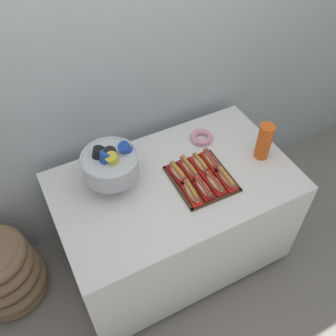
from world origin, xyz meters
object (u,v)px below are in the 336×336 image
at_px(hot_dog_6, 200,164).
at_px(cup_stack, 264,141).
at_px(buffet_table, 174,218).
at_px(hot_dog_3, 226,178).
at_px(floor_vase, 2,272).
at_px(serving_tray, 201,179).
at_px(hot_dog_1, 203,188).
at_px(donut, 202,137).
at_px(hot_dog_5, 189,168).
at_px(hot_dog_7, 211,160).
at_px(punch_bowl, 111,164).
at_px(hot_dog_0, 192,192).
at_px(hot_dog_4, 178,173).
at_px(hot_dog_2, 215,183).

height_order(hot_dog_6, cup_stack, cup_stack).
bearing_deg(buffet_table, hot_dog_3, -30.43).
xyz_separation_m(floor_vase, serving_tray, (1.25, -0.30, 0.55)).
bearing_deg(buffet_table, hot_dog_1, -54.98).
bearing_deg(serving_tray, cup_stack, 0.05).
relative_size(cup_stack, donut, 1.64).
distance_m(buffet_table, floor_vase, 1.15).
xyz_separation_m(cup_stack, donut, (-0.25, 0.29, -0.10)).
relative_size(hot_dog_5, hot_dog_7, 1.00).
distance_m(hot_dog_6, punch_bowl, 0.53).
xyz_separation_m(serving_tray, hot_dog_7, (0.11, 0.08, 0.03)).
bearing_deg(floor_vase, punch_bowl, -6.28).
bearing_deg(hot_dog_0, punch_bowl, 139.65).
height_order(hot_dog_0, hot_dog_3, hot_dog_0).
relative_size(floor_vase, hot_dog_4, 6.13).
bearing_deg(floor_vase, buffet_table, -12.15).
xyz_separation_m(floor_vase, cup_stack, (1.68, -0.30, 0.67)).
bearing_deg(donut, hot_dog_5, -135.15).
xyz_separation_m(hot_dog_6, donut, (0.14, 0.21, -0.02)).
relative_size(hot_dog_1, donut, 1.15).
xyz_separation_m(hot_dog_4, hot_dog_7, (0.22, -0.00, 0.00)).
distance_m(floor_vase, hot_dog_0, 1.34).
bearing_deg(hot_dog_6, hot_dog_3, -66.58).
bearing_deg(donut, hot_dog_0, -127.71).
bearing_deg(hot_dog_0, hot_dog_5, 64.53).
xyz_separation_m(hot_dog_3, hot_dog_4, (-0.22, 0.17, -0.00)).
relative_size(hot_dog_2, hot_dog_7, 0.91).
relative_size(hot_dog_5, punch_bowl, 0.55).
bearing_deg(cup_stack, hot_dog_2, -167.88).
xyz_separation_m(hot_dog_5, donut, (0.21, 0.21, -0.02)).
distance_m(hot_dog_0, cup_stack, 0.55).
bearing_deg(punch_bowl, donut, 6.88).
bearing_deg(buffet_table, hot_dog_4, 35.50).
bearing_deg(hot_dog_3, serving_tray, 142.72).
height_order(buffet_table, hot_dog_7, hot_dog_7).
bearing_deg(hot_dog_4, buffet_table, -144.50).
bearing_deg(donut, hot_dog_4, -143.92).
bearing_deg(hot_dog_4, hot_dog_6, -1.02).
distance_m(hot_dog_0, hot_dog_4, 0.17).
distance_m(hot_dog_2, punch_bowl, 0.59).
bearing_deg(hot_dog_3, floor_vase, 164.14).
bearing_deg(hot_dog_6, buffet_table, -174.13).
xyz_separation_m(hot_dog_2, hot_dog_3, (0.07, -0.00, 0.00)).
xyz_separation_m(hot_dog_5, punch_bowl, (-0.43, 0.13, 0.12)).
bearing_deg(hot_dog_5, hot_dog_0, -115.47).
bearing_deg(hot_dog_3, hot_dog_2, 178.98).
height_order(hot_dog_0, hot_dog_2, hot_dog_0).
xyz_separation_m(hot_dog_1, hot_dog_3, (0.15, -0.00, 0.00)).
bearing_deg(hot_dog_6, cup_stack, -11.91).
bearing_deg(serving_tray, hot_dog_1, -115.47).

